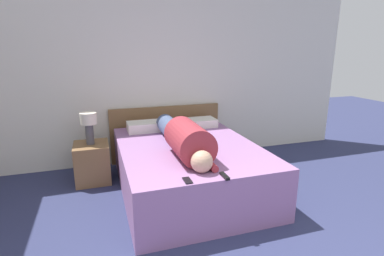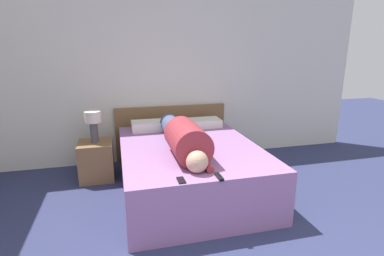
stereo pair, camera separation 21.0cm
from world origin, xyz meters
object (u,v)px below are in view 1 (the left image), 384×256
pillow_second (196,123)px  cell_phone (187,180)px  table_lamp (89,123)px  bed (188,168)px  nightstand (92,162)px  tv_remote (225,176)px  person_lying (184,138)px  pillow_near_headboard (149,126)px

pillow_second → cell_phone: size_ratio=4.36×
table_lamp → pillow_second: size_ratio=0.73×
bed → nightstand: (-1.11, 0.63, -0.04)m
cell_phone → tv_remote: bearing=-4.5°
bed → cell_phone: cell_phone is taller
bed → person_lying: 0.52m
bed → cell_phone: size_ratio=16.09×
table_lamp → person_lying: size_ratio=0.26×
table_lamp → pillow_second: (1.49, 0.15, -0.15)m
nightstand → pillow_near_headboard: 0.89m
table_lamp → person_lying: bearing=-40.9°
person_lying → bed: bearing=62.6°
table_lamp → person_lying: 1.32m
table_lamp → pillow_near_headboard: (0.79, 0.15, -0.14)m
pillow_near_headboard → pillow_second: 0.70m
bed → pillow_near_headboard: size_ratio=3.51×
person_lying → pillow_near_headboard: size_ratio=2.70×
person_lying → cell_phone: 0.77m
tv_remote → cell_phone: size_ratio=1.15×
bed → table_lamp: (-1.11, 0.63, 0.50)m
nightstand → cell_phone: size_ratio=3.92×
pillow_near_headboard → pillow_second: (0.70, 0.00, -0.01)m
person_lying → pillow_near_headboard: person_lying is taller
pillow_near_headboard → tv_remote: bearing=-78.4°
pillow_second → cell_phone: 1.87m
bed → nightstand: 1.28m
pillow_near_headboard → nightstand: bearing=-169.3°
pillow_second → table_lamp: bearing=-174.3°
bed → pillow_near_headboard: 0.92m
nightstand → tv_remote: size_ratio=3.40×
cell_phone → pillow_near_headboard: bearing=90.7°
pillow_second → person_lying: bearing=-116.0°
nightstand → person_lying: size_ratio=0.32×
table_lamp → pillow_near_headboard: bearing=10.7°
table_lamp → tv_remote: size_ratio=2.74×
person_lying → pillow_second: bearing=64.0°
person_lying → pillow_near_headboard: (-0.21, 1.01, -0.10)m
bed → nightstand: bearing=150.4°
nightstand → pillow_near_headboard: pillow_near_headboard is taller
pillow_near_headboard → cell_phone: pillow_near_headboard is taller
nightstand → person_lying: 1.41m
nightstand → pillow_second: size_ratio=0.90×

